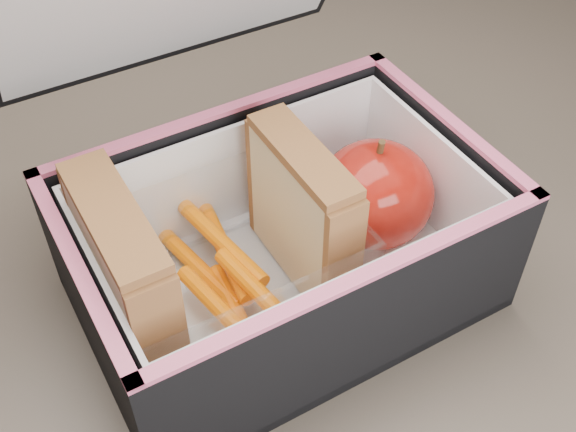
# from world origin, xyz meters

# --- Properties ---
(kitchen_table) EXTENTS (1.20, 0.80, 0.75)m
(kitchen_table) POSITION_xyz_m (0.00, 0.00, 0.66)
(kitchen_table) COLOR brown
(kitchen_table) RESTS_ON ground
(lunch_bag) EXTENTS (0.27, 0.27, 0.26)m
(lunch_bag) POSITION_xyz_m (-0.06, -0.02, 0.81)
(lunch_bag) COLOR black
(lunch_bag) RESTS_ON kitchen_table
(plastic_tub) EXTENTS (0.17, 0.12, 0.07)m
(plastic_tub) POSITION_xyz_m (-0.10, -0.02, 0.80)
(plastic_tub) COLOR white
(plastic_tub) RESTS_ON lunch_bag
(sandwich_left) EXTENTS (0.03, 0.11, 0.12)m
(sandwich_left) POSITION_xyz_m (-0.16, -0.02, 0.82)
(sandwich_left) COLOR beige
(sandwich_left) RESTS_ON plastic_tub
(sandwich_right) EXTENTS (0.03, 0.10, 0.11)m
(sandwich_right) POSITION_xyz_m (-0.04, -0.02, 0.82)
(sandwich_right) COLOR beige
(sandwich_right) RESTS_ON plastic_tub
(carrot_sticks) EXTENTS (0.05, 0.15, 0.03)m
(carrot_sticks) POSITION_xyz_m (-0.10, -0.02, 0.78)
(carrot_sticks) COLOR orange
(carrot_sticks) RESTS_ON plastic_tub
(paper_napkin) EXTENTS (0.08, 0.08, 0.01)m
(paper_napkin) POSITION_xyz_m (0.03, -0.03, 0.77)
(paper_napkin) COLOR white
(paper_napkin) RESTS_ON lunch_bag
(red_apple) EXTENTS (0.11, 0.11, 0.09)m
(red_apple) POSITION_xyz_m (0.02, -0.03, 0.81)
(red_apple) COLOR maroon
(red_apple) RESTS_ON paper_napkin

